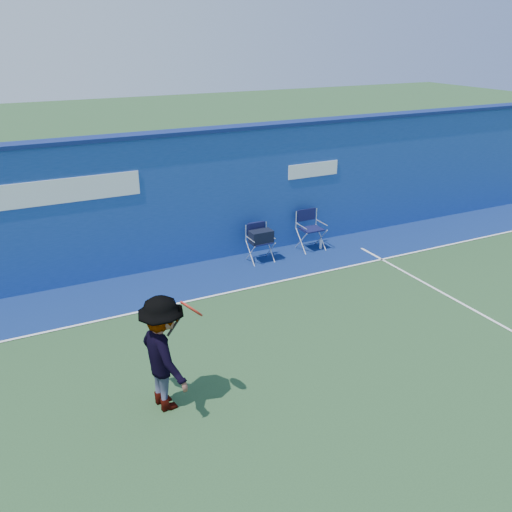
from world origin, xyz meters
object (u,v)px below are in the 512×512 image
directors_chair_right (311,237)px  water_bottle (321,244)px  tennis_player (164,353)px  directors_chair_left (260,246)px

directors_chair_right → water_bottle: bearing=-20.9°
directors_chair_right → tennis_player: size_ratio=0.56×
water_bottle → tennis_player: tennis_player is taller
tennis_player → directors_chair_left: bearing=49.1°
directors_chair_right → tennis_player: bearing=-139.8°
directors_chair_right → tennis_player: tennis_player is taller
directors_chair_left → water_bottle: directors_chair_left is taller
directors_chair_right → water_bottle: (0.24, -0.09, -0.19)m
directors_chair_right → tennis_player: (-5.10, -4.31, 0.57)m
water_bottle → tennis_player: 6.85m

